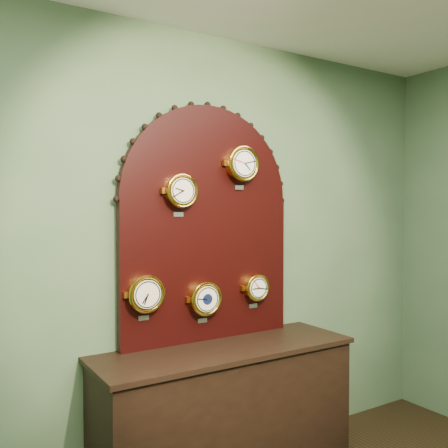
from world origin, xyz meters
TOP-DOWN VIEW (x-y plane):
  - wall_back at (0.00, 2.50)m, footprint 4.00×0.00m
  - shop_counter at (0.00, 2.23)m, footprint 1.60×0.50m
  - display_board at (0.00, 2.45)m, footprint 1.26×0.06m
  - roman_clock at (-0.23, 2.38)m, footprint 0.21×0.08m
  - arabic_clock at (0.22, 2.38)m, footprint 0.24×0.08m
  - hygrometer at (-0.46, 2.38)m, footprint 0.22×0.08m
  - barometer at (-0.06, 2.38)m, footprint 0.22×0.08m
  - tide_clock at (0.34, 2.38)m, footprint 0.18×0.08m

SIDE VIEW (x-z plane):
  - shop_counter at x=0.00m, z-range 0.00..0.80m
  - barometer at x=-0.06m, z-range 0.97..1.24m
  - tide_clock at x=0.34m, z-range 1.03..1.26m
  - hygrometer at x=-0.46m, z-range 1.04..1.31m
  - wall_back at x=0.00m, z-range -0.60..3.40m
  - display_board at x=0.00m, z-range 0.86..2.39m
  - roman_clock at x=-0.23m, z-range 1.65..1.91m
  - arabic_clock at x=0.22m, z-range 1.82..2.11m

